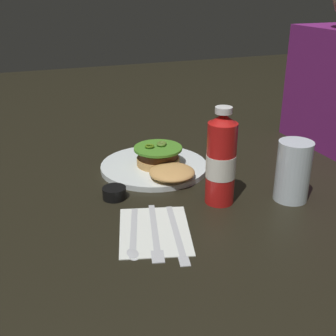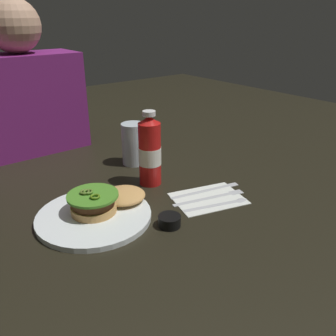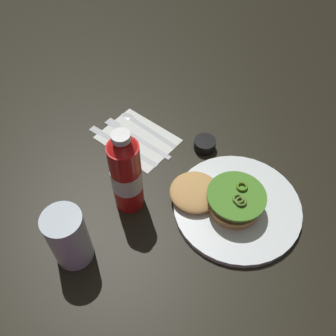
% 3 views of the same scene
% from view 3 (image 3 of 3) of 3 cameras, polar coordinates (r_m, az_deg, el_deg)
% --- Properties ---
extents(ground_plane, '(3.00, 3.00, 0.00)m').
position_cam_3_polar(ground_plane, '(0.82, 7.32, -4.29)').
color(ground_plane, black).
extents(dinner_plate, '(0.27, 0.27, 0.01)m').
position_cam_3_polar(dinner_plate, '(0.80, 10.38, -5.76)').
color(dinner_plate, white).
rests_on(dinner_plate, ground_plane).
extents(burger_sandwich, '(0.20, 0.12, 0.05)m').
position_cam_3_polar(burger_sandwich, '(0.78, 7.86, -4.47)').
color(burger_sandwich, tan).
rests_on(burger_sandwich, dinner_plate).
extents(ketchup_bottle, '(0.06, 0.06, 0.21)m').
position_cam_3_polar(ketchup_bottle, '(0.73, -6.34, -0.98)').
color(ketchup_bottle, red).
rests_on(ketchup_bottle, ground_plane).
extents(water_glass, '(0.07, 0.07, 0.13)m').
position_cam_3_polar(water_glass, '(0.71, -14.81, -10.14)').
color(water_glass, silver).
rests_on(water_glass, ground_plane).
extents(condiment_cup, '(0.05, 0.05, 0.03)m').
position_cam_3_polar(condiment_cup, '(0.89, 5.57, 3.59)').
color(condiment_cup, black).
rests_on(condiment_cup, ground_plane).
extents(napkin, '(0.21, 0.17, 0.00)m').
position_cam_3_polar(napkin, '(0.92, -4.58, 4.43)').
color(napkin, silver).
rests_on(napkin, ground_plane).
extents(spoon_utensil, '(0.17, 0.07, 0.00)m').
position_cam_3_polar(spoon_utensil, '(0.95, -4.23, 6.75)').
color(spoon_utensil, silver).
rests_on(spoon_utensil, napkin).
extents(fork_utensil, '(0.20, 0.07, 0.00)m').
position_cam_3_polar(fork_utensil, '(0.92, -5.50, 5.11)').
color(fork_utensil, silver).
rests_on(fork_utensil, napkin).
extents(butter_knife, '(0.20, 0.06, 0.00)m').
position_cam_3_polar(butter_knife, '(0.91, -7.52, 3.84)').
color(butter_knife, silver).
rests_on(butter_knife, napkin).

